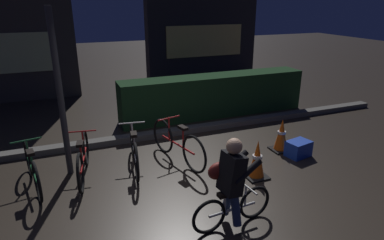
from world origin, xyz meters
TOP-DOWN VIEW (x-y plane):
  - ground_plane at (0.00, 0.00)m, footprint 40.00×40.00m
  - sidewalk_curb at (0.00, 2.20)m, footprint 12.00×0.24m
  - hedge_row at (1.80, 3.10)m, footprint 4.80×0.70m
  - storefront_right at (3.22, 7.20)m, footprint 4.14×0.54m
  - street_post at (-1.81, 1.20)m, footprint 0.10×0.10m
  - parked_bike_left_mid at (-2.36, 0.93)m, footprint 0.46×1.54m
  - parked_bike_center_left at (-1.59, 0.98)m, footprint 0.46×1.57m
  - parked_bike_center_right at (-0.73, 1.02)m, footprint 0.46×1.61m
  - parked_bike_right_mid at (0.05, 0.93)m, footprint 0.53×1.65m
  - traffic_cone_near at (1.08, -0.10)m, footprint 0.36×0.36m
  - traffic_cone_far at (2.10, 0.64)m, footprint 0.36×0.36m
  - blue_crate at (2.25, 0.30)m, footprint 0.50×0.40m
  - cyclist at (0.07, -1.06)m, footprint 1.19×0.50m

SIDE VIEW (x-z plane):
  - ground_plane at x=0.00m, z-range 0.00..0.00m
  - sidewalk_curb at x=0.00m, z-range 0.00..0.12m
  - blue_crate at x=2.25m, z-range 0.00..0.30m
  - traffic_cone_far at x=2.10m, z-range -0.01..0.65m
  - traffic_cone_near at x=1.08m, z-range -0.01..0.65m
  - parked_bike_left_mid at x=-2.36m, z-range -0.03..0.69m
  - parked_bike_center_left at x=-1.59m, z-range -0.03..0.70m
  - parked_bike_center_right at x=-0.73m, z-range -0.03..0.71m
  - parked_bike_right_mid at x=0.05m, z-range -0.04..0.74m
  - hedge_row at x=1.80m, z-range 0.00..1.03m
  - cyclist at x=0.07m, z-range 0.01..1.25m
  - street_post at x=-1.81m, z-range 0.00..2.73m
  - storefront_right at x=3.22m, z-range -0.01..4.52m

